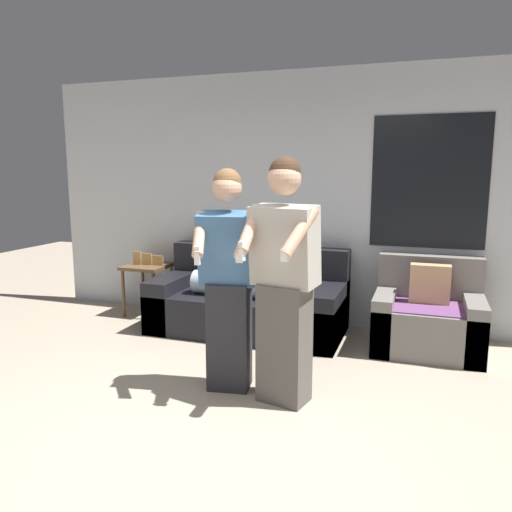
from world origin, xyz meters
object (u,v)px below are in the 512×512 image
object	(u,v)px
couch	(249,303)
armchair	(428,318)
person_right	(284,282)
side_table	(148,271)
person_left	(228,280)

from	to	relation	value
couch	armchair	distance (m)	1.77
armchair	person_right	world-z (taller)	person_right
armchair	side_table	world-z (taller)	armchair
person_left	person_right	bearing A→B (deg)	-9.24
couch	armchair	size ratio (longest dim) A/B	2.04
couch	person_right	distance (m)	1.77
person_left	person_right	size ratio (longest dim) A/B	0.96
armchair	person_right	size ratio (longest dim) A/B	0.55
person_right	couch	bearing A→B (deg)	118.27
armchair	side_table	xyz separation A→B (m)	(-3.10, 0.17, 0.20)
couch	person_left	distance (m)	1.54
person_right	side_table	bearing A→B (deg)	141.85
person_left	couch	bearing A→B (deg)	103.55
couch	side_table	size ratio (longest dim) A/B	2.67
armchair	side_table	distance (m)	3.11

